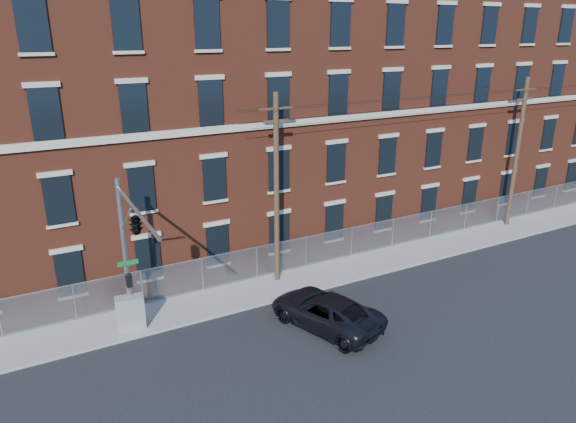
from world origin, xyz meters
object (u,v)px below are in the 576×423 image
(utility_pole_near, at_px, (276,187))
(utility_cabinet, at_px, (131,312))
(traffic_signal_mast, at_px, (133,235))
(pickup_truck, at_px, (326,311))

(utility_pole_near, xyz_separation_m, utility_cabinet, (-8.07, -1.26, -4.44))
(utility_pole_near, distance_m, utility_cabinet, 9.30)
(traffic_signal_mast, relative_size, utility_cabinet, 4.47)
(traffic_signal_mast, xyz_separation_m, utility_cabinet, (-0.07, 2.16, -4.49))
(utility_cabinet, bearing_deg, utility_pole_near, 17.70)
(traffic_signal_mast, height_order, pickup_truck, traffic_signal_mast)
(traffic_signal_mast, height_order, utility_pole_near, utility_pole_near)
(utility_pole_near, bearing_deg, traffic_signal_mast, -156.86)
(traffic_signal_mast, distance_m, pickup_truck, 9.30)
(pickup_truck, height_order, utility_cabinet, utility_cabinet)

